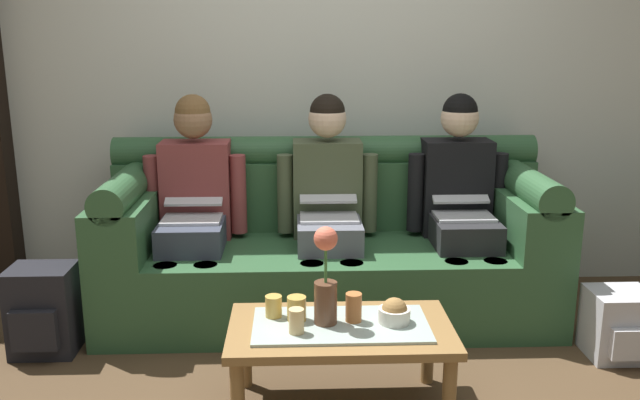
{
  "coord_description": "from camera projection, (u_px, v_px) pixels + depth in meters",
  "views": [
    {
      "loc": [
        -0.18,
        -2.4,
        1.54
      ],
      "look_at": [
        -0.06,
        0.88,
        0.72
      ],
      "focal_mm": 37.66,
      "sensor_mm": 36.0,
      "label": 1
    }
  ],
  "objects": [
    {
      "name": "cup_far_left",
      "position": [
        274.0,
        306.0,
        2.8
      ],
      "size": [
        0.07,
        0.07,
        0.09
      ],
      "primitive_type": "cylinder",
      "color": "gold",
      "rests_on": "coffee_table"
    },
    {
      "name": "backpack_right",
      "position": [
        619.0,
        325.0,
        3.25
      ],
      "size": [
        0.29,
        0.31,
        0.33
      ],
      "color": "#B7B7BC",
      "rests_on": "ground_plane"
    },
    {
      "name": "cup_far_center",
      "position": [
        297.0,
        308.0,
        2.76
      ],
      "size": [
        0.08,
        0.08,
        0.1
      ],
      "primitive_type": "cylinder",
      "color": "gold",
      "rests_on": "coffee_table"
    },
    {
      "name": "person_left",
      "position": [
        194.0,
        200.0,
        3.65
      ],
      "size": [
        0.56,
        0.67,
        1.22
      ],
      "color": "#383D4C",
      "rests_on": "ground_plane"
    },
    {
      "name": "couch",
      "position": [
        328.0,
        249.0,
        3.75
      ],
      "size": [
        2.43,
        0.88,
        0.96
      ],
      "color": "#2D5633",
      "rests_on": "ground_plane"
    },
    {
      "name": "person_right",
      "position": [
        460.0,
        197.0,
        3.71
      ],
      "size": [
        0.56,
        0.67,
        1.22
      ],
      "color": "#232326",
      "rests_on": "ground_plane"
    },
    {
      "name": "cup_near_left",
      "position": [
        354.0,
        307.0,
        2.75
      ],
      "size": [
        0.07,
        0.07,
        0.12
      ],
      "primitive_type": "cylinder",
      "color": "#B26633",
      "rests_on": "coffee_table"
    },
    {
      "name": "flower_vase",
      "position": [
        326.0,
        280.0,
        2.7
      ],
      "size": [
        0.1,
        0.1,
        0.41
      ],
      "color": "brown",
      "rests_on": "coffee_table"
    },
    {
      "name": "person_middle",
      "position": [
        328.0,
        199.0,
        3.68
      ],
      "size": [
        0.56,
        0.67,
        1.22
      ],
      "color": "#595B66",
      "rests_on": "ground_plane"
    },
    {
      "name": "back_wall_patterned",
      "position": [
        324.0,
        49.0,
        4.01
      ],
      "size": [
        6.0,
        0.12,
        2.9
      ],
      "primitive_type": "cube",
      "color": "silver",
      "rests_on": "ground_plane"
    },
    {
      "name": "coffee_table",
      "position": [
        341.0,
        337.0,
        2.75
      ],
      "size": [
        0.92,
        0.52,
        0.39
      ],
      "color": "olive",
      "rests_on": "ground_plane"
    },
    {
      "name": "backpack_left",
      "position": [
        44.0,
        311.0,
        3.28
      ],
      "size": [
        0.31,
        0.29,
        0.44
      ],
      "color": "black",
      "rests_on": "ground_plane"
    },
    {
      "name": "cup_near_right",
      "position": [
        296.0,
        321.0,
        2.64
      ],
      "size": [
        0.06,
        0.06,
        0.1
      ],
      "primitive_type": "cylinder",
      "color": "#DBB77A",
      "rests_on": "coffee_table"
    },
    {
      "name": "snack_bowl",
      "position": [
        394.0,
        313.0,
        2.74
      ],
      "size": [
        0.13,
        0.13,
        0.11
      ],
      "color": "silver",
      "rests_on": "coffee_table"
    }
  ]
}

